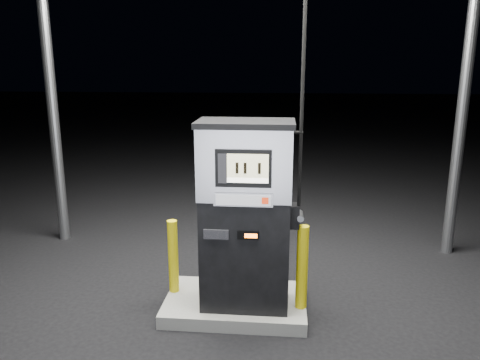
{
  "coord_description": "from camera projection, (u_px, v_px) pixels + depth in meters",
  "views": [
    {
      "loc": [
        0.51,
        -4.85,
        2.77
      ],
      "look_at": [
        0.05,
        0.0,
        1.55
      ],
      "focal_mm": 35.0,
      "sensor_mm": 36.0,
      "label": 1
    }
  ],
  "objects": [
    {
      "name": "bollard_right",
      "position": [
        302.0,
        267.0,
        5.07
      ],
      "size": [
        0.16,
        0.16,
        0.94
      ],
      "primitive_type": "cylinder",
      "rotation": [
        0.0,
        0.0,
        0.38
      ],
      "color": "#D4C00B",
      "rests_on": "pump_island"
    },
    {
      "name": "bollard_left",
      "position": [
        173.0,
        256.0,
        5.44
      ],
      "size": [
        0.15,
        0.15,
        0.87
      ],
      "primitive_type": "cylinder",
      "rotation": [
        0.0,
        0.0,
        -0.34
      ],
      "color": "#D4C00B",
      "rests_on": "pump_island"
    },
    {
      "name": "pump_island",
      "position": [
        236.0,
        304.0,
        5.39
      ],
      "size": [
        1.6,
        1.0,
        0.15
      ],
      "primitive_type": "cube",
      "color": "slate",
      "rests_on": "ground"
    },
    {
      "name": "ground",
      "position": [
        236.0,
        310.0,
        5.41
      ],
      "size": [
        80.0,
        80.0,
        0.0
      ],
      "primitive_type": "plane",
      "color": "black",
      "rests_on": "ground"
    },
    {
      "name": "fuel_dispenser",
      "position": [
        246.0,
        214.0,
        5.0
      ],
      "size": [
        1.12,
        0.61,
        4.26
      ],
      "rotation": [
        0.0,
        0.0,
        0.0
      ],
      "color": "black",
      "rests_on": "pump_island"
    }
  ]
}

